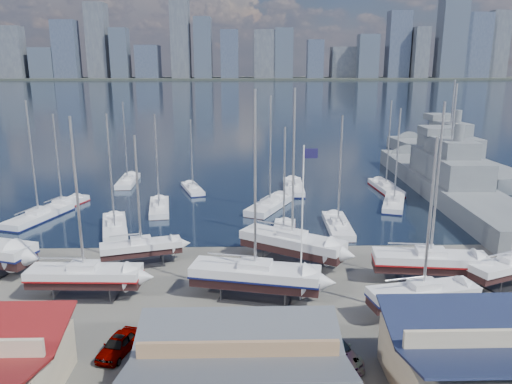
{
  "coord_description": "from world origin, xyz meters",
  "views": [
    {
      "loc": [
        0.37,
        -51.68,
        19.68
      ],
      "look_at": [
        1.9,
        8.0,
        4.16
      ],
      "focal_mm": 35.0,
      "sensor_mm": 36.0,
      "label": 1
    }
  ],
  "objects_px": {
    "naval_ship_east": "(447,185)",
    "flagpole": "(304,213)",
    "naval_ship_west": "(447,157)",
    "car_a": "(118,344)"
  },
  "relations": [
    {
      "from": "naval_ship_east",
      "to": "naval_ship_west",
      "type": "relative_size",
      "value": 1.07
    },
    {
      "from": "naval_ship_west",
      "to": "flagpole",
      "type": "xyz_separation_m",
      "value": [
        -35.36,
        -56.95,
        6.13
      ]
    },
    {
      "from": "naval_ship_east",
      "to": "flagpole",
      "type": "bearing_deg",
      "value": 143.91
    },
    {
      "from": "car_a",
      "to": "naval_ship_east",
      "type": "bearing_deg",
      "value": 62.81
    },
    {
      "from": "naval_ship_east",
      "to": "car_a",
      "type": "bearing_deg",
      "value": 137.82
    },
    {
      "from": "naval_ship_east",
      "to": "naval_ship_west",
      "type": "xyz_separation_m",
      "value": [
        9.23,
        22.78,
        -0.0
      ]
    },
    {
      "from": "naval_ship_west",
      "to": "car_a",
      "type": "bearing_deg",
      "value": 137.99
    },
    {
      "from": "naval_ship_west",
      "to": "car_a",
      "type": "height_order",
      "value": "naval_ship_west"
    },
    {
      "from": "naval_ship_east",
      "to": "car_a",
      "type": "xyz_separation_m",
      "value": [
        -39.81,
        -41.95,
        -0.97
      ]
    },
    {
      "from": "naval_ship_east",
      "to": "flagpole",
      "type": "distance_m",
      "value": 43.45
    }
  ]
}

